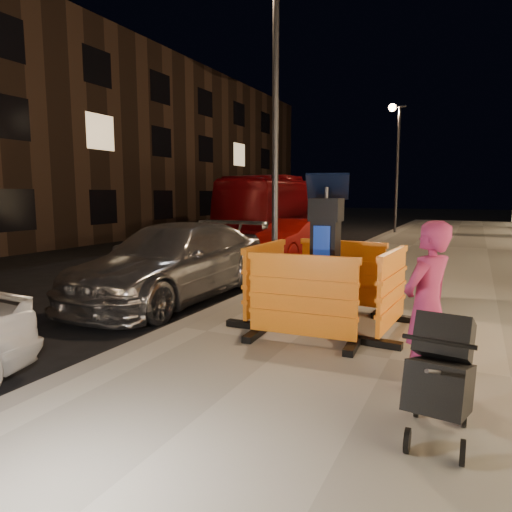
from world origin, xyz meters
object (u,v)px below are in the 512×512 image
at_px(parking_kiosk, 325,255).
at_px(barrier_bldgside, 392,292).
at_px(barrier_kerbside, 265,281).
at_px(car_red, 293,256).
at_px(barrier_front, 302,300).
at_px(car_silver, 174,298).
at_px(man, 427,307).
at_px(stroller, 440,381).
at_px(barrier_back, 342,275).
at_px(bus_doubledecker, 280,234).

height_order(parking_kiosk, barrier_bldgside, parking_kiosk).
bearing_deg(barrier_kerbside, car_red, 17.68).
relative_size(barrier_front, car_silver, 0.29).
xyz_separation_m(man, stroller, (0.20, -0.90, -0.36)).
distance_m(barrier_front, barrier_back, 1.90).
relative_size(barrier_front, car_red, 0.40).
bearing_deg(parking_kiosk, car_silver, 166.06).
distance_m(barrier_back, stroller, 3.99).
xyz_separation_m(barrier_bldgside, man, (0.60, -1.73, 0.26)).
height_order(barrier_back, barrier_bldgside, same).
height_order(barrier_back, bus_doubledecker, bus_doubledecker).
relative_size(barrier_back, stroller, 1.57).
bearing_deg(bus_doubledecker, barrier_back, -66.73).
bearing_deg(parking_kiosk, car_red, 115.90).
relative_size(barrier_back, man, 0.89).
bearing_deg(car_red, stroller, -54.19).
bearing_deg(bus_doubledecker, car_silver, -78.74).
relative_size(barrier_kerbside, car_silver, 0.29).
relative_size(man, stroller, 1.77).
height_order(bus_doubledecker, stroller, bus_doubledecker).
xyz_separation_m(barrier_back, stroller, (1.75, -3.58, -0.10)).
height_order(barrier_kerbside, barrier_bldgside, same).
xyz_separation_m(barrier_front, barrier_back, (0.00, 1.90, 0.00)).
relative_size(car_silver, man, 3.05).
height_order(barrier_back, man, man).
distance_m(bus_doubledecker, stroller, 19.58).
distance_m(car_red, stroller, 11.48).
bearing_deg(barrier_bldgside, car_red, 33.57).
distance_m(barrier_front, barrier_bldgside, 1.34).
relative_size(barrier_back, bus_doubledecker, 0.14).
distance_m(parking_kiosk, car_red, 8.42).
bearing_deg(stroller, bus_doubledecker, 123.50).
distance_m(parking_kiosk, bus_doubledecker, 16.48).
bearing_deg(car_silver, barrier_kerbside, -20.36).
distance_m(barrier_front, man, 1.75).
height_order(car_silver, man, man).
relative_size(barrier_front, barrier_back, 1.00).
bearing_deg(man, barrier_front, -89.66).
bearing_deg(car_silver, barrier_bldgside, -11.30).
xyz_separation_m(barrier_front, barrier_kerbside, (-0.95, 0.95, 0.00)).
bearing_deg(car_silver, bus_doubledecker, 105.37).
distance_m(barrier_front, car_red, 9.24).
distance_m(barrier_back, man, 3.11).
bearing_deg(car_red, barrier_kerbside, -62.97).
bearing_deg(barrier_kerbside, stroller, -134.63).
xyz_separation_m(parking_kiosk, barrier_bldgside, (0.95, 0.00, -0.45)).
xyz_separation_m(barrier_back, man, (1.55, -2.68, 0.26)).
bearing_deg(barrier_front, parking_kiosk, 86.68).
relative_size(barrier_front, man, 0.89).
bearing_deg(man, bus_doubledecker, -125.83).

